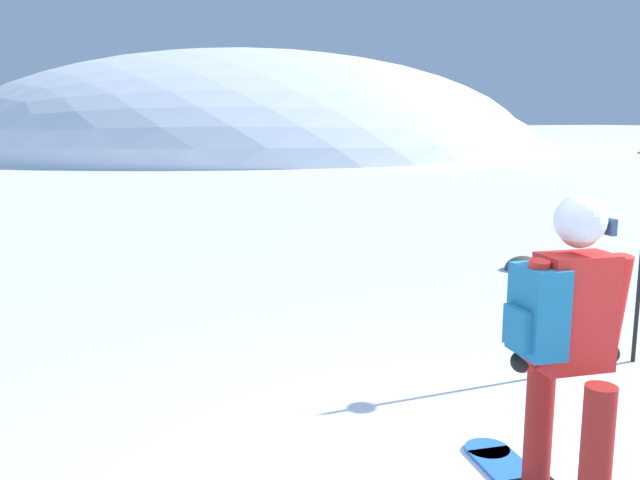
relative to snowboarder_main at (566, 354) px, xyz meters
name	(u,v)px	position (x,y,z in m)	size (l,w,h in m)	color
ridge_peak_main	(250,151)	(10.46, 39.05, -0.92)	(35.55, 31.99, 12.28)	white
ridge_peak_far	(383,140)	(28.47, 54.82, -0.92)	(29.27, 26.34, 7.57)	white
snowboarder_main	(566,354)	(0.00, 0.00, 0.00)	(0.65, 1.82, 1.71)	blue
rock_mid	(523,269)	(3.81, 4.88, -0.92)	(0.53, 0.45, 0.37)	#4C4742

